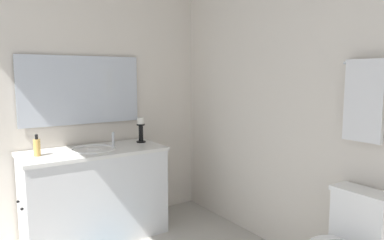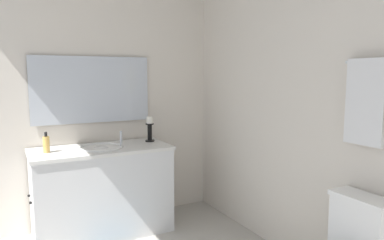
{
  "view_description": "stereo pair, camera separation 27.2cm",
  "coord_description": "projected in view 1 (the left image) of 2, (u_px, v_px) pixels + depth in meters",
  "views": [
    {
      "loc": [
        1.94,
        -1.02,
        1.5
      ],
      "look_at": [
        -0.3,
        0.49,
        1.15
      ],
      "focal_mm": 33.56,
      "sensor_mm": 36.0,
      "label": 1
    },
    {
      "loc": [
        2.08,
        -0.78,
        1.5
      ],
      "look_at": [
        -0.3,
        0.49,
        1.15
      ],
      "focal_mm": 33.56,
      "sensor_mm": 36.0,
      "label": 2
    }
  ],
  "objects": [
    {
      "name": "soap_bottle",
      "position": [
        37.0,
        147.0,
        2.95
      ],
      "size": [
        0.06,
        0.06,
        0.18
      ],
      "color": "#E5B259",
      "rests_on": "vanity_cabinet"
    },
    {
      "name": "towel_near_vanity",
      "position": [
        364.0,
        101.0,
        2.32
      ],
      "size": [
        0.27,
        0.03,
        0.54
      ],
      "primitive_type": "cube",
      "color": "white",
      "rests_on": "towel_bar"
    },
    {
      "name": "vanity_cabinet",
      "position": [
        95.0,
        194.0,
        3.26
      ],
      "size": [
        0.58,
        1.26,
        0.82
      ],
      "color": "silver",
      "rests_on": "ground"
    },
    {
      "name": "sink_basin",
      "position": [
        93.0,
        154.0,
        3.21
      ],
      "size": [
        0.4,
        0.4,
        0.24
      ],
      "color": "white",
      "rests_on": "vanity_cabinet"
    },
    {
      "name": "candle_holder_tall",
      "position": [
        141.0,
        129.0,
        3.53
      ],
      "size": [
        0.09,
        0.09,
        0.25
      ],
      "color": "black",
      "rests_on": "vanity_cabinet"
    },
    {
      "name": "wall_left",
      "position": [
        81.0,
        102.0,
        3.42
      ],
      "size": [
        0.04,
        2.56,
        2.45
      ],
      "primitive_type": "cube",
      "color": "silver",
      "rests_on": "ground"
    },
    {
      "name": "mirror",
      "position": [
        81.0,
        90.0,
        3.37
      ],
      "size": [
        0.02,
        1.13,
        0.64
      ],
      "primitive_type": "cube",
      "color": "silver"
    },
    {
      "name": "wall_back",
      "position": [
        294.0,
        108.0,
        2.9
      ],
      "size": [
        2.97,
        0.04,
        2.45
      ],
      "primitive_type": "cube",
      "color": "silver",
      "rests_on": "ground"
    }
  ]
}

